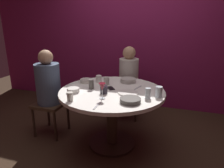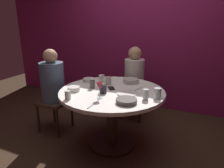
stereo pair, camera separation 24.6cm
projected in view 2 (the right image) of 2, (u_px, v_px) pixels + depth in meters
ground_plane at (112, 143)px, 2.70m from camera, size 8.00×8.00×0.00m
back_wall at (146, 36)px, 3.62m from camera, size 6.00×0.10×2.60m
dining_table at (112, 103)px, 2.53m from camera, size 1.28×1.28×0.75m
seated_diner_left at (53, 82)px, 2.84m from camera, size 0.40×0.40×1.20m
seated_diner_back at (134, 75)px, 3.25m from camera, size 0.40×0.40×1.18m
candle_holder at (103, 89)px, 2.37m from camera, size 0.09×0.09×0.11m
wine_glass at (100, 87)px, 2.19m from camera, size 0.08×0.08×0.18m
dinner_plate at (127, 93)px, 2.35m from camera, size 0.24×0.24×0.01m
cell_phone at (111, 88)px, 2.55m from camera, size 0.14×0.15×0.01m
bowl_serving_large at (89, 80)px, 2.82m from camera, size 0.16×0.16×0.05m
bowl_salad_center at (74, 89)px, 2.46m from camera, size 0.15×0.15×0.05m
bowl_small_white at (131, 81)px, 2.77m from camera, size 0.21×0.21×0.06m
bowl_sauce_side at (126, 101)px, 2.09m from camera, size 0.22×0.22×0.05m
cup_near_candle at (102, 78)px, 2.82m from camera, size 0.08×0.08×0.09m
cup_by_left_diner at (146, 95)px, 2.17m from camera, size 0.06×0.06×0.12m
cup_by_right_diner at (108, 81)px, 2.68m from camera, size 0.08×0.08×0.11m
cup_center_front at (68, 95)px, 2.18m from camera, size 0.06×0.06×0.10m
cup_far_edge at (157, 93)px, 2.20m from camera, size 0.08×0.08×0.12m
cup_beside_wine at (92, 84)px, 2.54m from camera, size 0.06×0.06×0.12m
fork_near_plate at (139, 88)px, 2.54m from camera, size 0.07×0.18×0.01m
knife_near_plate at (92, 105)px, 2.04m from camera, size 0.02×0.18×0.01m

